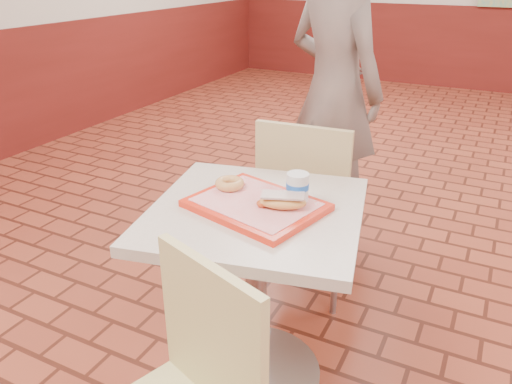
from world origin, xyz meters
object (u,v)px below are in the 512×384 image
at_px(main_table, 256,269).
at_px(chair_main_back, 307,202).
at_px(paper_cup, 297,187).
at_px(serving_tray, 256,205).
at_px(ring_donut, 230,183).
at_px(customer, 334,90).
at_px(long_john_donut, 282,201).

distance_m(main_table, chair_main_back, 0.59).
distance_m(main_table, paper_cup, 0.34).
relative_size(chair_main_back, serving_tray, 2.14).
height_order(main_table, serving_tray, serving_tray).
bearing_deg(chair_main_back, ring_donut, 75.38).
bearing_deg(chair_main_back, customer, -83.03).
bearing_deg(customer, chair_main_back, 121.50).
bearing_deg(paper_cup, chair_main_back, 106.36).
bearing_deg(ring_donut, main_table, -23.58).
distance_m(main_table, serving_tray, 0.25).
height_order(main_table, paper_cup, paper_cup).
relative_size(serving_tray, long_john_donut, 2.44).
bearing_deg(ring_donut, serving_tray, -23.58).
xyz_separation_m(ring_donut, paper_cup, (0.25, 0.01, 0.03)).
distance_m(chair_main_back, customer, 0.81).
height_order(customer, ring_donut, customer).
height_order(chair_main_back, serving_tray, chair_main_back).
xyz_separation_m(main_table, ring_donut, (-0.13, 0.06, 0.28)).
height_order(serving_tray, ring_donut, ring_donut).
distance_m(main_table, customer, 1.36).
distance_m(chair_main_back, paper_cup, 0.62).
bearing_deg(serving_tray, chair_main_back, 93.37).
height_order(ring_donut, paper_cup, paper_cup).
height_order(chair_main_back, paper_cup, chair_main_back).
bearing_deg(long_john_donut, customer, 101.64).
xyz_separation_m(serving_tray, ring_donut, (-0.13, 0.06, 0.03)).
bearing_deg(chair_main_back, main_table, 89.24).
relative_size(main_table, paper_cup, 7.74).
xyz_separation_m(main_table, customer, (-0.17, 1.30, 0.34)).
relative_size(serving_tray, ring_donut, 4.01).
bearing_deg(serving_tray, main_table, -153.43).
xyz_separation_m(long_john_donut, paper_cup, (0.02, 0.08, 0.03)).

